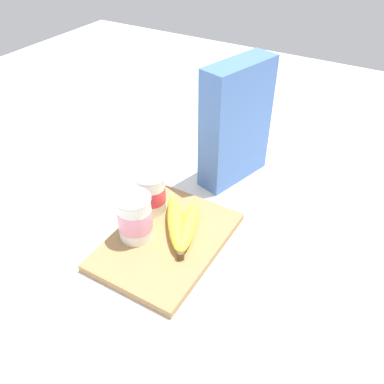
{
  "coord_description": "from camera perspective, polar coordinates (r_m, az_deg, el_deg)",
  "views": [
    {
      "loc": [
        -0.48,
        -0.34,
        0.59
      ],
      "look_at": [
        0.1,
        0.0,
        0.07
      ],
      "focal_mm": 37.54,
      "sensor_mm": 36.0,
      "label": 1
    }
  ],
  "objects": [
    {
      "name": "cereal_box",
      "position": [
        0.94,
        6.26,
        9.65
      ],
      "size": [
        0.19,
        0.11,
        0.29
      ],
      "primitive_type": "cube",
      "rotation": [
        0.0,
        0.0,
        -0.28
      ],
      "color": "#4770B7",
      "rests_on": "ground_plane"
    },
    {
      "name": "yogurt_cup_back",
      "position": [
        0.86,
        -5.83,
        -0.13
      ],
      "size": [
        0.07,
        0.07,
        0.09
      ],
      "color": "white",
      "rests_on": "cutting_board"
    },
    {
      "name": "yogurt_cup_front",
      "position": [
        0.8,
        -8.13,
        -3.6
      ],
      "size": [
        0.07,
        0.07,
        0.1
      ],
      "color": "white",
      "rests_on": "cutting_board"
    },
    {
      "name": "cutting_board",
      "position": [
        0.82,
        -3.55,
        -6.93
      ],
      "size": [
        0.29,
        0.21,
        0.02
      ],
      "primitive_type": "cube",
      "color": "#A37A4C",
      "rests_on": "ground_plane"
    },
    {
      "name": "banana_bunch",
      "position": [
        0.82,
        -1.34,
        -4.62
      ],
      "size": [
        0.16,
        0.13,
        0.03
      ],
      "color": "yellow",
      "rests_on": "cutting_board"
    },
    {
      "name": "ground_plane",
      "position": [
        0.83,
        -3.53,
        -7.35
      ],
      "size": [
        2.4,
        2.4,
        0.0
      ],
      "primitive_type": "plane",
      "color": "silver"
    }
  ]
}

